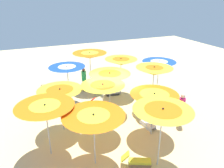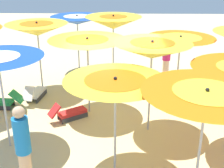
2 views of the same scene
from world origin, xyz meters
The scene contains 15 objects.
ground centered at (0.00, 0.00, -0.02)m, with size 36.82×36.82×0.04m, color beige.
beach_umbrella_0 centered at (-1.62, 3.30, 2.10)m, with size 2.20×2.20×2.32m.
beach_umbrella_3 centered at (-0.10, 2.48, 1.96)m, with size 2.03×2.03×2.19m.
beach_umbrella_4 centered at (-0.97, 0.75, 2.22)m, with size 1.94×1.94×2.48m.
beach_umbrella_5 centered at (-2.05, -1.22, 1.92)m, with size 2.11×2.11×2.14m.
beach_umbrella_7 centered at (0.71, -0.27, 2.08)m, with size 2.19×2.19×2.30m.
beach_umbrella_8 centered at (0.03, -2.54, 2.26)m, with size 1.97×1.97×2.54m.
beach_umbrella_10 centered at (2.48, -1.75, 2.19)m, with size 2.01×2.01×2.44m.
beach_umbrella_11 centered at (1.46, -3.84, 2.10)m, with size 2.07×2.07×2.32m.
lounger_0 centered at (-1.37, -1.38, 0.20)m, with size 1.27×0.47×0.53m.
lounger_1 centered at (3.49, -0.48, 0.20)m, with size 1.37×0.49×0.57m.
lounger_2 centered at (2.56, -1.10, 0.21)m, with size 0.51×1.25×0.60m.
lounger_3 centered at (1.23, 0.21, 0.20)m, with size 1.11×0.91×0.55m.
beachgoer_0 centered at (1.65, 3.06, 0.96)m, with size 0.30×0.30×1.82m.
beachgoer_2 centered at (-1.95, -2.93, 0.90)m, with size 0.30×0.30×1.71m.
Camera 2 is at (-0.15, 7.85, 4.24)m, focal length 48.25 mm.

